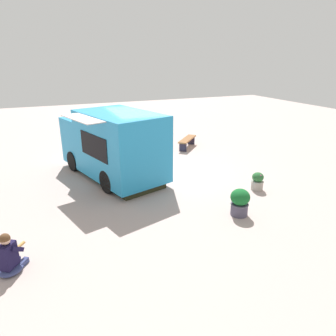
{
  "coord_description": "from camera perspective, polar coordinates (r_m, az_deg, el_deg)",
  "views": [
    {
      "loc": [
        -3.5,
        -10.18,
        4.17
      ],
      "look_at": [
        0.1,
        -1.58,
        0.8
      ],
      "focal_mm": 32.77,
      "sensor_mm": 36.0,
      "label": 1
    }
  ],
  "objects": [
    {
      "name": "ground_plane",
      "position": [
        11.54,
        -3.5,
        -1.34
      ],
      "size": [
        40.0,
        40.0,
        0.0
      ],
      "primitive_type": "plane",
      "color": "#B8A29B"
    },
    {
      "name": "food_truck",
      "position": [
        11.24,
        -10.3,
        4.06
      ],
      "size": [
        3.23,
        4.99,
        2.44
      ],
      "color": "#2391CB",
      "rests_on": "ground_plane"
    },
    {
      "name": "person_customer",
      "position": [
        7.25,
        -27.37,
        -14.44
      ],
      "size": [
        0.67,
        0.77,
        0.9
      ],
      "color": "#394074",
      "rests_on": "ground_plane"
    },
    {
      "name": "planter_flowering_near",
      "position": [
        10.6,
        16.3,
        -2.38
      ],
      "size": [
        0.41,
        0.41,
        0.61
      ],
      "color": "#A59C90",
      "rests_on": "ground_plane"
    },
    {
      "name": "planter_flowering_far",
      "position": [
        8.77,
        13.22,
        -6.11
      ],
      "size": [
        0.54,
        0.54,
        0.78
      ],
      "color": "#4B475C",
      "rests_on": "ground_plane"
    },
    {
      "name": "plaza_bench",
      "position": [
        15.0,
        3.6,
        5.09
      ],
      "size": [
        1.44,
        1.48,
        0.46
      ],
      "color": "#925E36",
      "rests_on": "ground_plane"
    }
  ]
}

